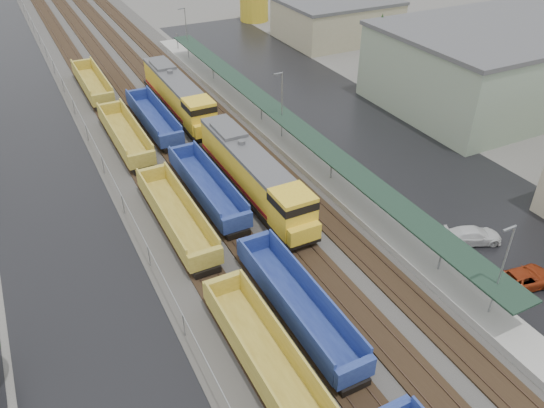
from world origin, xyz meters
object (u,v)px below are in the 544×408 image
at_px(locomotive_trail, 179,96).
at_px(well_string_yellow, 214,276).
at_px(parked_car_east_b, 524,278).
at_px(parked_car_east_c, 473,235).
at_px(locomotive_lead, 255,175).
at_px(well_string_blue, 297,303).
at_px(storage_tank, 254,6).

bearing_deg(locomotive_trail, well_string_yellow, -104.55).
height_order(parked_car_east_b, parked_car_east_c, parked_car_east_c).
relative_size(locomotive_lead, parked_car_east_c, 4.28).
height_order(well_string_yellow, parked_car_east_b, well_string_yellow).
bearing_deg(well_string_blue, well_string_yellow, 127.88).
distance_m(locomotive_trail, parked_car_east_b, 42.78).
bearing_deg(well_string_yellow, well_string_blue, -52.12).
relative_size(storage_tank, parked_car_east_c, 1.14).
bearing_deg(well_string_yellow, parked_car_east_b, -26.32).
relative_size(well_string_yellow, well_string_blue, 1.23).
bearing_deg(locomotive_trail, locomotive_lead, -90.00).
relative_size(well_string_blue, parked_car_east_b, 16.76).
distance_m(locomotive_lead, well_string_yellow, 12.73).
xyz_separation_m(locomotive_lead, storage_tank, (26.65, 55.67, 0.25)).
relative_size(well_string_blue, storage_tank, 15.36).
height_order(well_string_blue, parked_car_east_b, well_string_blue).
xyz_separation_m(locomotive_trail, well_string_yellow, (-8.00, -30.82, -1.20)).
bearing_deg(parked_car_east_c, parked_car_east_b, -162.99).
bearing_deg(parked_car_east_c, well_string_yellow, 100.51).
distance_m(parked_car_east_b, parked_car_east_c, 5.62).
bearing_deg(storage_tank, parked_car_east_c, -101.09).
distance_m(well_string_blue, parked_car_east_b, 17.12).
xyz_separation_m(locomotive_trail, well_string_blue, (-4.00, -35.96, -1.22)).
relative_size(locomotive_trail, well_string_yellow, 0.20).
bearing_deg(locomotive_lead, parked_car_east_c, -47.89).
bearing_deg(locomotive_lead, parked_car_east_b, -58.11).
relative_size(locomotive_trail, parked_car_east_c, 4.28).
height_order(well_string_blue, storage_tank, storage_tank).
xyz_separation_m(well_string_yellow, well_string_blue, (4.00, -5.14, -0.02)).
bearing_deg(well_string_blue, locomotive_lead, 75.03).
xyz_separation_m(locomotive_lead, well_string_yellow, (-8.00, -9.82, -1.20)).
distance_m(locomotive_lead, parked_car_east_c, 19.37).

